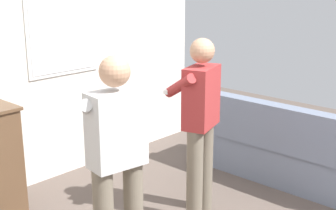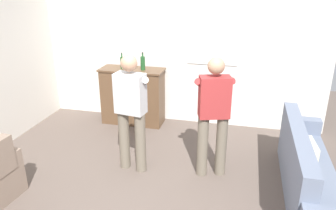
% 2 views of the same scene
% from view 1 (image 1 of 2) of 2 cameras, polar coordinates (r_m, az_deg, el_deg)
% --- Properties ---
extents(wall_back_with_window, '(5.20, 0.15, 2.80)m').
position_cam_1_polar(wall_back_with_window, '(4.98, -18.39, 5.59)').
color(wall_back_with_window, silver).
rests_on(wall_back_with_window, ground).
extents(couch, '(0.57, 2.34, 0.90)m').
position_cam_1_polar(couch, '(5.24, 14.57, -5.79)').
color(couch, slate).
rests_on(couch, ground).
extents(person_standing_left, '(0.55, 0.50, 1.68)m').
position_cam_1_polar(person_standing_left, '(3.40, -6.30, -6.38)').
color(person_standing_left, '#6B6051').
rests_on(person_standing_left, ground).
extents(person_standing_right, '(0.53, 0.52, 1.68)m').
position_cam_1_polar(person_standing_right, '(4.23, 3.88, -1.85)').
color(person_standing_right, '#6B6051').
rests_on(person_standing_right, ground).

